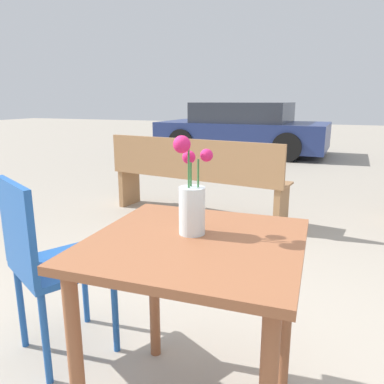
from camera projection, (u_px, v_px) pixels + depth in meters
table_front at (195, 274)px, 1.35m from camera, size 0.77×0.76×0.75m
flower_vase at (192, 204)px, 1.34m from camera, size 0.12×0.13×0.36m
cafe_chair at (46, 258)px, 1.73m from camera, size 0.54×0.54×0.89m
bench_middle at (194, 174)px, 3.94m from camera, size 2.01×0.63×0.85m
parked_car at (243, 129)px, 8.79m from camera, size 3.87×2.02×1.18m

